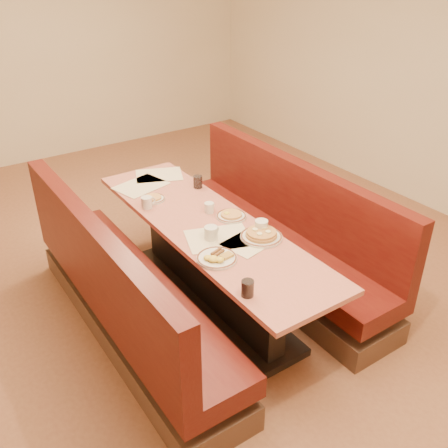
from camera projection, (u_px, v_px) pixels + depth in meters
ground at (209, 302)px, 4.16m from camera, size 8.00×8.00×0.00m
room_envelope at (205, 64)px, 3.21m from camera, size 6.04×8.04×2.82m
diner_table at (208, 265)px, 3.98m from camera, size 0.70×2.50×0.75m
booth_left at (123, 298)px, 3.62m from camera, size 0.55×2.50×1.05m
booth_right at (279, 239)px, 4.34m from camera, size 0.55×2.50×1.05m
placemat_near_left at (218, 238)px, 3.60m from camera, size 0.54×0.47×0.00m
placemat_near_right at (250, 242)px, 3.55m from camera, size 0.42×0.35×0.00m
placemat_far_left at (141, 186)px, 4.38m from camera, size 0.49×0.42×0.00m
placemat_far_right at (159, 175)px, 4.58m from camera, size 0.51×0.45×0.00m
pancake_plate at (261, 235)px, 3.59m from camera, size 0.30×0.30×0.07m
eggs_plate at (217, 258)px, 3.35m from camera, size 0.27×0.27×0.06m
extra_plate_mid at (231, 216)px, 3.87m from camera, size 0.23×0.23×0.05m
extra_plate_far at (153, 198)px, 4.14m from camera, size 0.20×0.20×0.04m
coffee_mug_a at (262, 226)px, 3.65m from camera, size 0.13×0.10×0.10m
coffee_mug_b at (211, 233)px, 3.57m from camera, size 0.13×0.10×0.10m
coffee_mug_c at (209, 207)px, 3.93m from camera, size 0.10×0.08×0.08m
coffee_mug_d at (147, 202)px, 4.00m from camera, size 0.12×0.09×0.09m
soda_tumbler_near at (248, 288)px, 2.99m from camera, size 0.08×0.08×0.11m
soda_tumbler_mid at (198, 182)px, 4.33m from camera, size 0.08×0.08×0.11m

